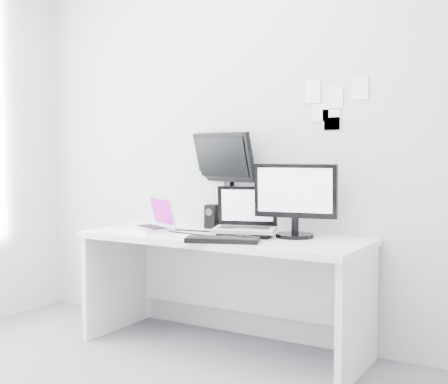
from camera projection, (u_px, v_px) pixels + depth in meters
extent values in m
plane|color=#B8BBBD|center=(250.00, 136.00, 4.00)|extent=(3.60, 0.00, 3.60)
cube|color=white|center=(223.00, 293.00, 3.77)|extent=(1.80, 0.70, 0.73)
cube|color=silver|center=(150.00, 213.00, 3.96)|extent=(0.38, 0.35, 0.23)
cube|color=black|center=(212.00, 216.00, 4.06)|extent=(0.08, 0.08, 0.16)
cube|color=#A7A9AE|center=(244.00, 211.00, 3.66)|extent=(0.45, 0.40, 0.31)
cube|color=black|center=(226.00, 179.00, 4.07)|extent=(0.52, 0.29, 0.66)
cube|color=black|center=(295.00, 199.00, 3.62)|extent=(0.54, 0.32, 0.46)
cube|color=black|center=(222.00, 240.00, 3.44)|extent=(0.44, 0.29, 0.03)
ellipsoid|color=black|center=(244.00, 238.00, 3.46)|extent=(0.14, 0.11, 0.04)
cube|color=white|center=(313.00, 92.00, 3.75)|extent=(0.10, 0.00, 0.14)
cube|color=white|center=(336.00, 97.00, 3.68)|extent=(0.09, 0.00, 0.13)
cube|color=white|center=(360.00, 88.00, 3.60)|extent=(0.10, 0.00, 0.14)
cube|color=white|center=(332.00, 124.00, 3.70)|extent=(0.11, 0.00, 0.08)
cube|color=white|center=(320.00, 113.00, 3.73)|extent=(0.11, 0.00, 0.11)
cube|color=white|center=(331.00, 120.00, 3.70)|extent=(0.11, 0.00, 0.13)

